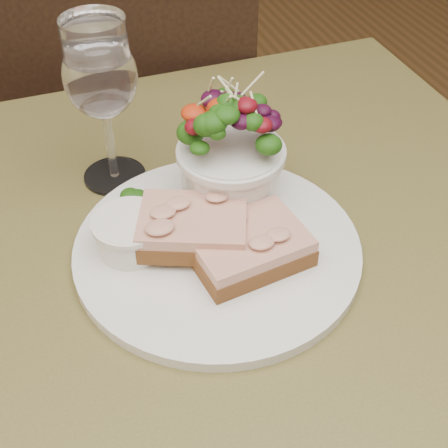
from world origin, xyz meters
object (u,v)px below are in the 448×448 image
object	(u,v)px
ramekin	(130,232)
salad_bowl	(231,150)
wine_glass	(101,81)
dinner_plate	(217,248)
sandwich_front	(248,246)
sandwich_back	(193,227)
chair_far	(139,215)
cafe_table	(216,344)

from	to	relation	value
ramekin	salad_bowl	distance (m)	0.13
wine_glass	dinner_plate	bearing A→B (deg)	-65.84
sandwich_front	wine_glass	size ratio (longest dim) A/B	0.67
ramekin	wine_glass	bearing A→B (deg)	85.30
sandwich_front	salad_bowl	bearing A→B (deg)	72.12
dinner_plate	ramekin	size ratio (longest dim) A/B	4.27
sandwich_front	ramekin	xyz separation A→B (m)	(-0.10, 0.05, 0.00)
salad_bowl	ramekin	bearing A→B (deg)	-160.60
dinner_plate	sandwich_back	size ratio (longest dim) A/B	2.26
dinner_plate	wine_glass	world-z (taller)	wine_glass
salad_bowl	chair_far	bearing A→B (deg)	91.34
chair_far	salad_bowl	world-z (taller)	chair_far
wine_glass	cafe_table	bearing A→B (deg)	-73.40
dinner_plate	wine_glass	distance (m)	0.21
ramekin	salad_bowl	world-z (taller)	salad_bowl
cafe_table	ramekin	size ratio (longest dim) A/B	12.07
salad_bowl	dinner_plate	bearing A→B (deg)	-120.22
cafe_table	sandwich_front	size ratio (longest dim) A/B	6.85
cafe_table	chair_far	xyz separation A→B (m)	(0.04, 0.63, -0.36)
chair_far	salad_bowl	xyz separation A→B (m)	(0.01, -0.53, 0.53)
cafe_table	dinner_plate	xyz separation A→B (m)	(0.01, 0.03, 0.11)
ramekin	wine_glass	size ratio (longest dim) A/B	0.38
dinner_plate	sandwich_front	size ratio (longest dim) A/B	2.42
salad_bowl	sandwich_back	bearing A→B (deg)	-136.03
ramekin	wine_glass	world-z (taller)	wine_glass
chair_far	salad_bowl	size ratio (longest dim) A/B	7.09
cafe_table	dinner_plate	world-z (taller)	dinner_plate
sandwich_front	ramekin	world-z (taller)	ramekin
sandwich_front	cafe_table	bearing A→B (deg)	-179.45
dinner_plate	sandwich_back	world-z (taller)	sandwich_back
chair_far	sandwich_front	world-z (taller)	chair_far
sandwich_back	ramekin	xyz separation A→B (m)	(-0.06, 0.02, -0.00)
cafe_table	wine_glass	bearing A→B (deg)	106.60
sandwich_front	salad_bowl	distance (m)	0.11
ramekin	chair_far	bearing A→B (deg)	79.54
sandwich_back	ramekin	bearing A→B (deg)	-173.39
chair_far	sandwich_front	bearing A→B (deg)	101.35
chair_far	sandwich_back	bearing A→B (deg)	97.14
chair_far	cafe_table	bearing A→B (deg)	98.20
sandwich_front	ramekin	size ratio (longest dim) A/B	1.76
cafe_table	chair_far	world-z (taller)	chair_far
salad_bowl	sandwich_front	bearing A→B (deg)	-100.35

